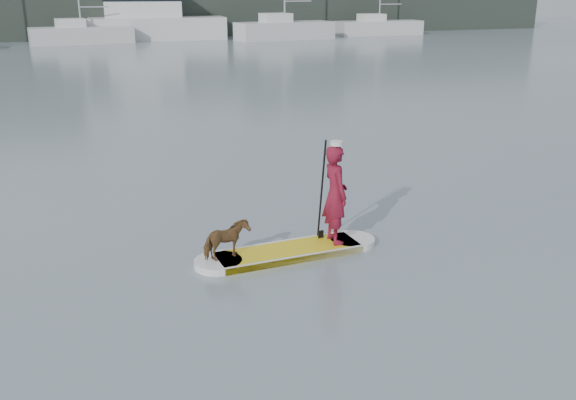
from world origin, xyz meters
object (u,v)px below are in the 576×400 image
object	(u,v)px
paddleboard	(288,252)
motor_yacht_a	(151,17)
dog	(226,240)
paddler	(335,194)
sailboat_e	(284,29)
sailboat_f	(378,26)
sailboat_d	(81,33)

from	to	relation	value
paddleboard	motor_yacht_a	xyz separation A→B (m)	(5.37, 47.62, 1.87)
paddleboard	dog	size ratio (longest dim) A/B	4.29
paddler	dog	world-z (taller)	paddler
paddler	sailboat_e	distance (m)	46.40
dog	sailboat_e	bearing A→B (deg)	-37.99
paddleboard	dog	xyz separation A→B (m)	(-1.09, -0.04, 0.38)
dog	sailboat_e	world-z (taller)	sailboat_e
sailboat_f	motor_yacht_a	world-z (taller)	sailboat_f
paddleboard	dog	world-z (taller)	dog
dog	sailboat_e	size ratio (longest dim) A/B	0.06
sailboat_e	sailboat_f	world-z (taller)	sailboat_e
paddler	sailboat_d	size ratio (longest dim) A/B	0.15
dog	motor_yacht_a	size ratio (longest dim) A/B	0.07
sailboat_d	motor_yacht_a	world-z (taller)	sailboat_d
sailboat_f	motor_yacht_a	size ratio (longest dim) A/B	1.04
sailboat_d	motor_yacht_a	size ratio (longest dim) A/B	0.99
sailboat_d	sailboat_f	world-z (taller)	sailboat_f
paddler	paddleboard	bearing A→B (deg)	92.51
sailboat_e	paddleboard	bearing A→B (deg)	-116.03
paddler	sailboat_d	world-z (taller)	sailboat_d
sailboat_d	motor_yacht_a	distance (m)	6.39
sailboat_f	motor_yacht_a	xyz separation A→B (m)	(-20.91, 1.74, 1.11)
sailboat_d	sailboat_f	size ratio (longest dim) A/B	0.95
dog	sailboat_f	distance (m)	53.47
dog	motor_yacht_a	distance (m)	48.12
paddler	dog	bearing A→B (deg)	92.51
dog	paddleboard	bearing A→B (deg)	-104.54
paddler	sailboat_d	distance (m)	45.55
paddler	sailboat_d	xyz separation A→B (m)	(-1.45, 45.52, -0.16)
dog	paddler	bearing A→B (deg)	-104.54
paddleboard	sailboat_f	xyz separation A→B (m)	(26.28, 45.88, 0.77)
paddler	dog	size ratio (longest dim) A/B	2.26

